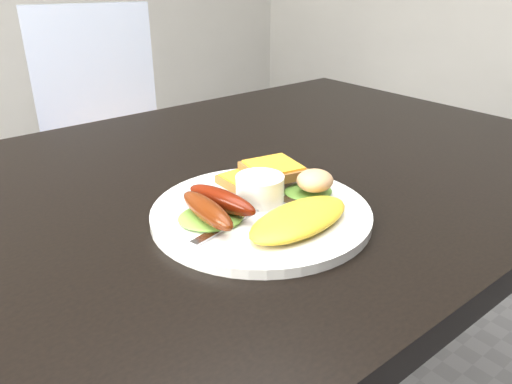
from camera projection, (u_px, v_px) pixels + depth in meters
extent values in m
cube|color=black|center=(245.00, 181.00, 0.79)|extent=(1.20, 0.80, 0.04)
cube|color=#A56E56|center=(126.00, 158.00, 1.67)|extent=(0.50, 0.50, 0.05)
cylinder|color=white|center=(261.00, 213.00, 0.63)|extent=(0.28, 0.28, 0.01)
ellipsoid|color=#558B33|center=(211.00, 217.00, 0.60)|extent=(0.10, 0.10, 0.01)
ellipsoid|color=#5D9632|center=(308.00, 191.00, 0.67)|extent=(0.08, 0.07, 0.01)
ellipsoid|color=gold|center=(299.00, 219.00, 0.59)|extent=(0.16, 0.09, 0.02)
ellipsoid|color=#65350C|center=(207.00, 210.00, 0.58)|extent=(0.04, 0.11, 0.03)
ellipsoid|color=#61170B|center=(221.00, 200.00, 0.61)|extent=(0.05, 0.11, 0.03)
cylinder|color=white|center=(260.00, 189.00, 0.64)|extent=(0.07, 0.07, 0.04)
cube|color=brown|center=(246.00, 181.00, 0.70)|extent=(0.07, 0.07, 0.01)
cube|color=brown|center=(273.00, 170.00, 0.70)|extent=(0.09, 0.09, 0.01)
ellipsoid|color=beige|center=(315.00, 180.00, 0.65)|extent=(0.06, 0.06, 0.03)
cube|color=#ADAFB7|center=(237.00, 220.00, 0.60)|extent=(0.15, 0.04, 0.00)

